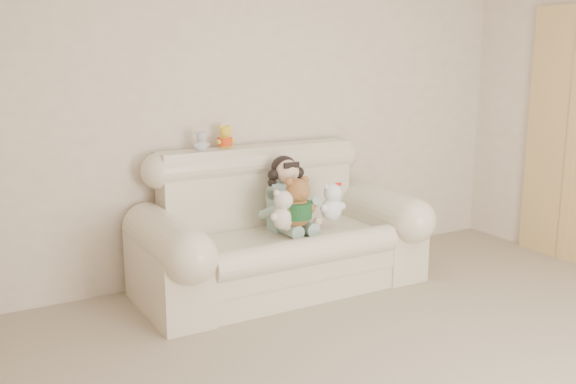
{
  "coord_description": "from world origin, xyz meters",
  "views": [
    {
      "loc": [
        -2.48,
        -2.0,
        1.72
      ],
      "look_at": [
        -0.21,
        1.9,
        0.75
      ],
      "focal_mm": 40.55,
      "sensor_mm": 36.0,
      "label": 1
    }
  ],
  "objects_px": {
    "seated_child": "(287,193)",
    "brown_teddy": "(297,197)",
    "sofa": "(281,221)",
    "cream_teddy": "(283,205)",
    "white_cat": "(332,198)"
  },
  "relations": [
    {
      "from": "cream_teddy",
      "to": "brown_teddy",
      "type": "bearing_deg",
      "value": -21.12
    },
    {
      "from": "brown_teddy",
      "to": "white_cat",
      "type": "relative_size",
      "value": 1.27
    },
    {
      "from": "seated_child",
      "to": "brown_teddy",
      "type": "distance_m",
      "value": 0.23
    },
    {
      "from": "white_cat",
      "to": "seated_child",
      "type": "bearing_deg",
      "value": 139.27
    },
    {
      "from": "brown_teddy",
      "to": "seated_child",
      "type": "bearing_deg",
      "value": 89.17
    },
    {
      "from": "white_cat",
      "to": "brown_teddy",
      "type": "bearing_deg",
      "value": -179.66
    },
    {
      "from": "brown_teddy",
      "to": "cream_teddy",
      "type": "bearing_deg",
      "value": -169.0
    },
    {
      "from": "brown_teddy",
      "to": "cream_teddy",
      "type": "xyz_separation_m",
      "value": [
        -0.12,
        -0.0,
        -0.05
      ]
    },
    {
      "from": "sofa",
      "to": "brown_teddy",
      "type": "height_order",
      "value": "sofa"
    },
    {
      "from": "sofa",
      "to": "cream_teddy",
      "type": "bearing_deg",
      "value": -114.74
    },
    {
      "from": "seated_child",
      "to": "brown_teddy",
      "type": "xyz_separation_m",
      "value": [
        -0.05,
        -0.23,
        0.01
      ]
    },
    {
      "from": "seated_child",
      "to": "cream_teddy",
      "type": "xyz_separation_m",
      "value": [
        -0.16,
        -0.23,
        -0.03
      ]
    },
    {
      "from": "sofa",
      "to": "cream_teddy",
      "type": "xyz_separation_m",
      "value": [
        -0.07,
        -0.15,
        0.15
      ]
    },
    {
      "from": "brown_teddy",
      "to": "cream_teddy",
      "type": "relative_size",
      "value": 1.27
    },
    {
      "from": "sofa",
      "to": "white_cat",
      "type": "relative_size",
      "value": 6.21
    }
  ]
}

